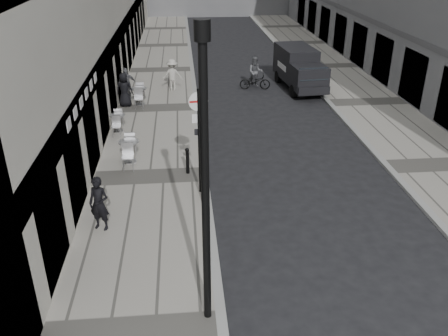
# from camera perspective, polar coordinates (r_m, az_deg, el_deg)

# --- Properties ---
(sidewalk) EXTENTS (4.00, 60.00, 0.12)m
(sidewalk) POSITION_cam_1_polar(r_m,az_deg,el_deg) (24.53, -8.03, 7.07)
(sidewalk) COLOR gray
(sidewalk) RESTS_ON ground
(far_sidewalk) EXTENTS (4.00, 60.00, 0.12)m
(far_sidewalk) POSITION_cam_1_polar(r_m,az_deg,el_deg) (26.34, 16.81, 7.54)
(far_sidewalk) COLOR gray
(far_sidewalk) RESTS_ON ground
(walking_man) EXTENTS (0.72, 0.59, 1.68)m
(walking_man) POSITION_cam_1_polar(r_m,az_deg,el_deg) (14.34, -14.80, -4.19)
(walking_man) COLOR black
(walking_man) RESTS_ON sidewalk
(sign_post) EXTENTS (0.62, 0.13, 3.64)m
(sign_post) POSITION_cam_1_polar(r_m,az_deg,el_deg) (15.27, -3.02, 4.84)
(sign_post) COLOR black
(sign_post) RESTS_ON sidewalk
(lamppost) EXTENTS (0.30, 0.30, 6.62)m
(lamppost) POSITION_cam_1_polar(r_m,az_deg,el_deg) (9.32, -2.30, -0.65)
(lamppost) COLOR black
(lamppost) RESTS_ON sidewalk
(bollard_near) EXTENTS (0.11, 0.11, 0.84)m
(bollard_near) POSITION_cam_1_polar(r_m,az_deg,el_deg) (15.54, -2.58, -2.53)
(bollard_near) COLOR black
(bollard_near) RESTS_ON sidewalk
(bollard_far) EXTENTS (0.12, 0.12, 0.93)m
(bollard_far) POSITION_cam_1_polar(r_m,az_deg,el_deg) (17.33, -4.41, 0.78)
(bollard_far) COLOR black
(bollard_far) RESTS_ON sidewalk
(panel_van) EXTENTS (2.20, 4.94, 2.26)m
(panel_van) POSITION_cam_1_polar(r_m,az_deg,el_deg) (27.94, 8.99, 11.97)
(panel_van) COLOR black
(panel_van) RESTS_ON ground
(cyclist) EXTENTS (1.80, 0.80, 1.88)m
(cyclist) POSITION_cam_1_polar(r_m,az_deg,el_deg) (27.59, 3.77, 10.89)
(cyclist) COLOR black
(cyclist) RESTS_ON ground
(pedestrian_a) EXTENTS (1.07, 0.75, 1.68)m
(pedestrian_a) POSITION_cam_1_polar(r_m,az_deg,el_deg) (25.89, -11.62, 9.90)
(pedestrian_a) COLOR #5A5B5F
(pedestrian_a) RESTS_ON sidewalk
(pedestrian_b) EXTENTS (1.14, 0.67, 1.74)m
(pedestrian_b) POSITION_cam_1_polar(r_m,az_deg,el_deg) (27.11, -6.23, 11.08)
(pedestrian_b) COLOR #B6B2A8
(pedestrian_b) RESTS_ON sidewalk
(pedestrian_c) EXTENTS (0.89, 0.62, 1.73)m
(pedestrian_c) POSITION_cam_1_polar(r_m,az_deg,el_deg) (24.76, -11.88, 9.19)
(pedestrian_c) COLOR black
(pedestrian_c) RESTS_ON sidewalk
(cafe_table_near) EXTENTS (0.70, 1.59, 0.90)m
(cafe_table_near) POSITION_cam_1_polar(r_m,az_deg,el_deg) (21.62, -12.67, 5.47)
(cafe_table_near) COLOR silver
(cafe_table_near) RESTS_ON sidewalk
(cafe_table_mid) EXTENTS (0.78, 1.77, 1.01)m
(cafe_table_mid) POSITION_cam_1_polar(r_m,az_deg,el_deg) (18.49, -11.32, 2.17)
(cafe_table_mid) COLOR silver
(cafe_table_mid) RESTS_ON sidewalk
(cafe_table_far) EXTENTS (0.79, 1.79, 1.02)m
(cafe_table_far) POSITION_cam_1_polar(r_m,az_deg,el_deg) (25.01, -10.13, 8.69)
(cafe_table_far) COLOR #AAAAAC
(cafe_table_far) RESTS_ON sidewalk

